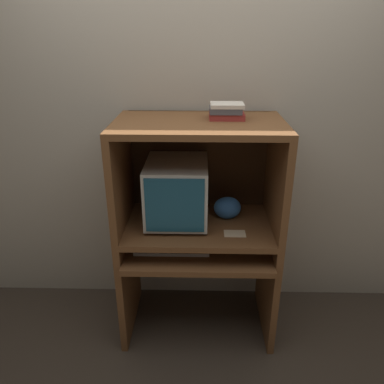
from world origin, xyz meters
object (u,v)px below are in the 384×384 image
mouse (218,250)px  snack_bag (227,208)px  keyboard (172,248)px  book_stack (226,111)px  crt_monitor (177,191)px

mouse → snack_bag: bearing=72.2°
keyboard → book_stack: bearing=26.8°
crt_monitor → keyboard: crt_monitor is taller
crt_monitor → snack_bag: size_ratio=2.58×
mouse → keyboard: bearing=176.8°
book_stack → crt_monitor: bearing=-175.1°
keyboard → book_stack: size_ratio=2.29×
keyboard → mouse: mouse is taller
mouse → book_stack: 0.83m
crt_monitor → book_stack: size_ratio=2.25×
crt_monitor → mouse: size_ratio=7.38×
keyboard → snack_bag: snack_bag is taller
snack_bag → book_stack: 0.61m
crt_monitor → mouse: bearing=-30.3°
snack_bag → crt_monitor: bearing=-173.7°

